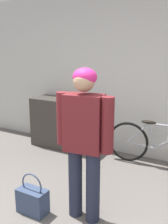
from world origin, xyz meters
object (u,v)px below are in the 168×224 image
Objects in this scene: handbag at (33,200)px; bicycle at (163,145)px; person at (84,134)px; banana at (63,99)px.

bicycle is at bearing 62.27° from handbag.
person is 1.77m from bicycle.
banana is 0.68× the size of handbag.
banana is (-1.72, -0.07, 0.55)m from bicycle.
person is 3.41× the size of handbag.
person is 5.03× the size of banana.
handbag is (-0.96, -1.82, -0.20)m from bicycle.
handbag is at bearing -66.46° from banana.
person reaches higher than banana.
bicycle is 5.46× the size of banana.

